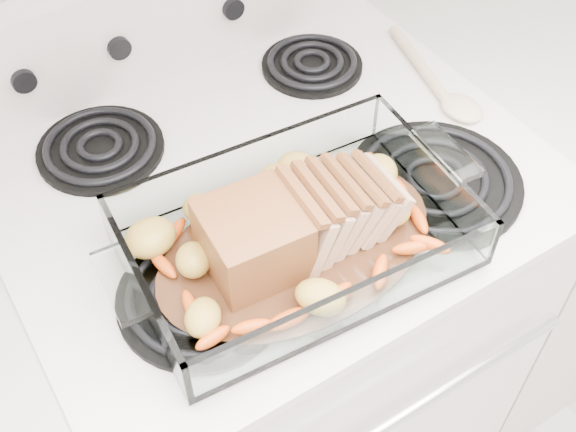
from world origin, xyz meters
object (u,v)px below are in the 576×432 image
baking_dish (296,240)px  pork_roast (286,229)px  counter_right (519,202)px  electric_range (270,332)px

baking_dish → pork_roast: (-0.02, -0.00, 0.03)m
counter_right → baking_dish: size_ratio=2.20×
counter_right → baking_dish: bearing=-167.2°
electric_range → baking_dish: 0.51m
counter_right → baking_dish: baking_dish is taller
electric_range → counter_right: bearing=-0.1°
baking_dish → pork_roast: size_ratio=1.59×
electric_range → pork_roast: 0.54m
electric_range → baking_dish: size_ratio=2.64×
pork_roast → baking_dish: bearing=-5.0°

